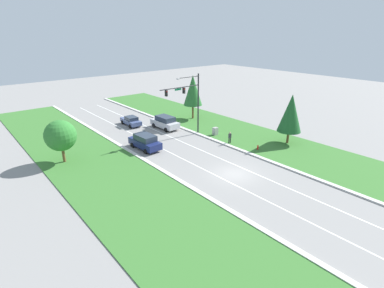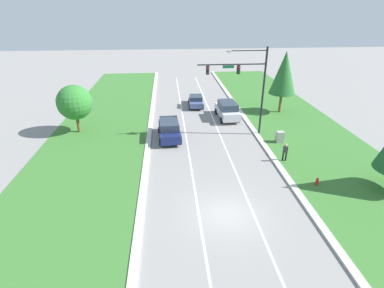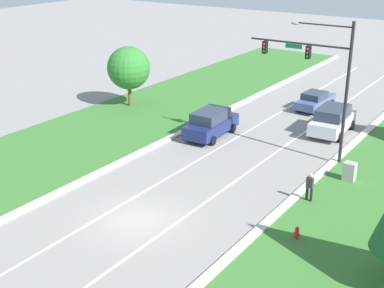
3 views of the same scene
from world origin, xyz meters
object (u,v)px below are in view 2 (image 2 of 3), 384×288
at_px(silver_suv, 227,110).
at_px(pedestrian, 285,152).
at_px(fire_hydrant, 317,182).
at_px(traffic_signal_mast, 247,80).
at_px(navy_suv, 169,129).
at_px(conifer_near_right_tree, 284,73).
at_px(utility_cabinet, 280,137).
at_px(slate_blue_sedan, 196,101).
at_px(oak_near_left_tree, 75,103).

height_order(silver_suv, pedestrian, silver_suv).
distance_m(pedestrian, fire_hydrant, 4.20).
relative_size(traffic_signal_mast, navy_suv, 1.76).
height_order(navy_suv, conifer_near_right_tree, conifer_near_right_tree).
bearing_deg(utility_cabinet, conifer_near_right_tree, 70.40).
height_order(slate_blue_sedan, silver_suv, silver_suv).
bearing_deg(silver_suv, utility_cabinet, -65.73).
distance_m(slate_blue_sedan, silver_suv, 5.98).
distance_m(traffic_signal_mast, pedestrian, 8.16).
bearing_deg(fire_hydrant, silver_suv, 104.42).
bearing_deg(silver_suv, traffic_signal_mast, -85.47).
height_order(traffic_signal_mast, navy_suv, traffic_signal_mast).
distance_m(traffic_signal_mast, conifer_near_right_tree, 9.28).
bearing_deg(slate_blue_sedan, conifer_near_right_tree, -15.63).
height_order(slate_blue_sedan, fire_hydrant, slate_blue_sedan).
relative_size(slate_blue_sedan, silver_suv, 0.90).
relative_size(traffic_signal_mast, oak_near_left_tree, 1.74).
distance_m(silver_suv, fire_hydrant, 15.86).
bearing_deg(slate_blue_sedan, pedestrian, -66.21).
bearing_deg(silver_suv, pedestrian, -78.41).
height_order(utility_cabinet, conifer_near_right_tree, conifer_near_right_tree).
relative_size(slate_blue_sedan, conifer_near_right_tree, 0.61).
bearing_deg(conifer_near_right_tree, slate_blue_sedan, 161.44).
xyz_separation_m(traffic_signal_mast, navy_suv, (-7.71, -0.31, -4.84)).
distance_m(pedestrian, conifer_near_right_tree, 14.08).
relative_size(traffic_signal_mast, pedestrian, 5.29).
height_order(navy_suv, pedestrian, navy_suv).
xyz_separation_m(silver_suv, oak_near_left_tree, (-16.70, -3.12, 2.30)).
bearing_deg(fire_hydrant, traffic_signal_mast, 107.93).
xyz_separation_m(pedestrian, fire_hydrant, (1.05, -4.02, -0.59)).
relative_size(utility_cabinet, conifer_near_right_tree, 0.16).
height_order(navy_suv, oak_near_left_tree, oak_near_left_tree).
relative_size(utility_cabinet, oak_near_left_tree, 0.23).
relative_size(navy_suv, pedestrian, 3.00).
height_order(silver_suv, conifer_near_right_tree, conifer_near_right_tree).
xyz_separation_m(silver_suv, pedestrian, (2.89, -11.33, -0.10)).
bearing_deg(conifer_near_right_tree, pedestrian, -107.89).
height_order(utility_cabinet, fire_hydrant, utility_cabinet).
xyz_separation_m(pedestrian, conifer_near_right_tree, (4.14, 12.82, 4.08)).
xyz_separation_m(traffic_signal_mast, slate_blue_sedan, (-3.98, 10.17, -5.07)).
xyz_separation_m(slate_blue_sedan, oak_near_left_tree, (-13.38, -8.08, 2.57)).
distance_m(pedestrian, oak_near_left_tree, 21.38).
xyz_separation_m(navy_suv, pedestrian, (9.94, -5.81, -0.07)).
relative_size(navy_suv, fire_hydrant, 7.25).
bearing_deg(traffic_signal_mast, slate_blue_sedan, 111.38).
bearing_deg(navy_suv, traffic_signal_mast, -0.77).
distance_m(slate_blue_sedan, fire_hydrant, 21.58).
height_order(slate_blue_sedan, oak_near_left_tree, oak_near_left_tree).
height_order(navy_suv, silver_suv, silver_suv).
relative_size(silver_suv, fire_hydrant, 7.41).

